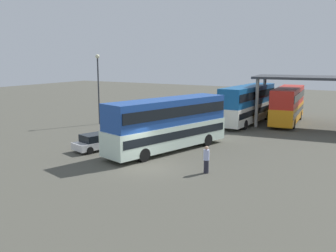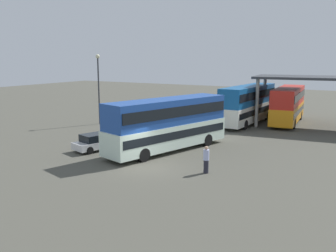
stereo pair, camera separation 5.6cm
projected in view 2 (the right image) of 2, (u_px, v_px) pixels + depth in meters
ground_plane at (150, 168)px, 25.16m from camera, size 140.00×140.00×0.00m
double_decker_main at (168, 122)px, 29.37m from camera, size 5.56×11.60×4.17m
parked_hatchback at (96, 142)px, 29.79m from camera, size 2.66×4.08×1.35m
double_decker_near_canopy at (248, 103)px, 41.55m from camera, size 3.02×11.57×4.25m
double_decker_mid_row at (288, 104)px, 41.72m from camera, size 3.30×10.40×4.03m
lamppost_tall at (98, 81)px, 40.81m from camera, size 0.44×0.44×7.69m
pedestrian_waiting at (206, 160)px, 23.83m from camera, size 0.38×0.38×1.79m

